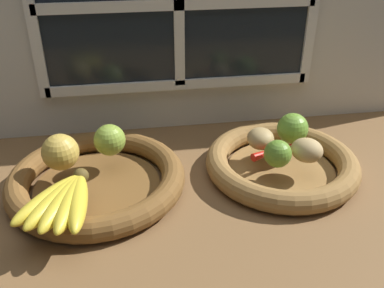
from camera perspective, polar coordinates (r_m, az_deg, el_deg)
The scene contains 12 objects.
ground_plane at distance 87.24cm, azimuth 0.86°, elevation -6.91°, with size 140.00×90.00×3.00cm, color brown.
back_wall at distance 101.96cm, azimuth -1.95°, elevation 16.89°, with size 140.00×4.60×55.00cm.
fruit_bowl_left at distance 87.42cm, azimuth -12.75°, elevation -4.71°, with size 35.69×35.69×4.73cm.
fruit_bowl_right at distance 92.33cm, azimuth 12.03°, elevation -2.59°, with size 32.58×32.58×4.73cm.
apple_golden_left at distance 86.27cm, azimuth -17.40°, elevation -1.05°, with size 7.27×7.27×7.27cm, color gold.
apple_green_back at distance 88.86cm, azimuth -11.09°, elevation 0.54°, with size 6.61×6.61×6.61cm, color #8CAD3D.
banana_bunch_front at distance 76.05cm, azimuth -17.06°, elevation -7.34°, with size 13.08×17.64×3.31cm.
potato_oblong at distance 91.22cm, azimuth 9.28°, elevation 0.74°, with size 6.43×5.79×4.38cm, color tan.
potato_small at distance 88.28cm, azimuth 15.35°, elevation -0.88°, with size 6.52×5.85×4.86cm, color tan.
lime_near at distance 85.14cm, azimuth 11.53°, elevation -1.30°, with size 5.58×5.58×5.58cm, color olive.
lime_far at distance 94.13cm, azimuth 13.47°, elevation 2.06°, with size 6.77×6.77×6.77cm, color #6B9E33.
chili_pepper at distance 90.41cm, azimuth 11.41°, elevation -0.73°, with size 1.74×1.74×12.69cm, color red.
Camera 1 is at (-12.13, -68.87, 50.67)cm, focal length 39.37 mm.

